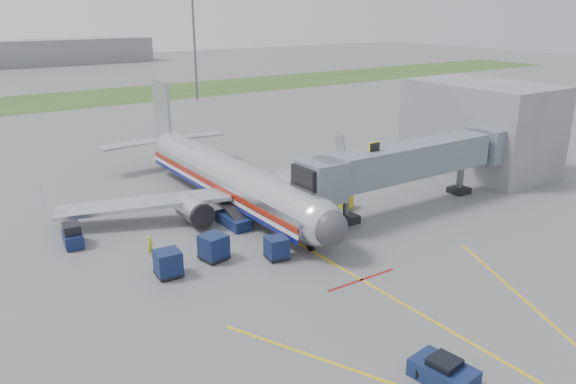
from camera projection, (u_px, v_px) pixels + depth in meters
ground at (326, 260)px, 42.23m from camera, size 400.00×400.00×0.00m
grass_strip at (52, 101)px, 112.93m from camera, size 300.00×25.00×0.01m
apron_markings at (396, 300)px, 36.42m from camera, size 21.52×50.00×0.01m
airliner at (229, 178)px, 53.38m from camera, size 32.10×35.67×10.25m
jet_bridge at (404, 163)px, 51.61m from camera, size 25.30×4.00×6.90m
terminal at (480, 127)px, 64.51m from camera, size 10.00×16.00×10.00m
light_mast_right at (195, 46)px, 111.09m from camera, size 2.00×0.44×20.40m
pushback_tug at (444, 372)px, 28.33m from camera, size 2.35×3.40×1.32m
baggage_tug at (73, 236)px, 44.48m from camera, size 1.65×2.76×1.84m
baggage_cart_a at (277, 248)px, 42.13m from camera, size 1.79×1.79×1.71m
baggage_cart_b at (214, 247)px, 41.94m from camera, size 2.14×2.14×1.96m
baggage_cart_c at (168, 263)px, 39.37m from camera, size 1.90×1.90×1.90m
belt_loader at (233, 220)px, 48.59m from camera, size 1.52×4.67×2.28m
ground_power_cart at (345, 202)px, 52.79m from camera, size 1.90×1.60×1.29m
ramp_worker at (150, 246)px, 42.67m from camera, size 0.68×0.69×1.61m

